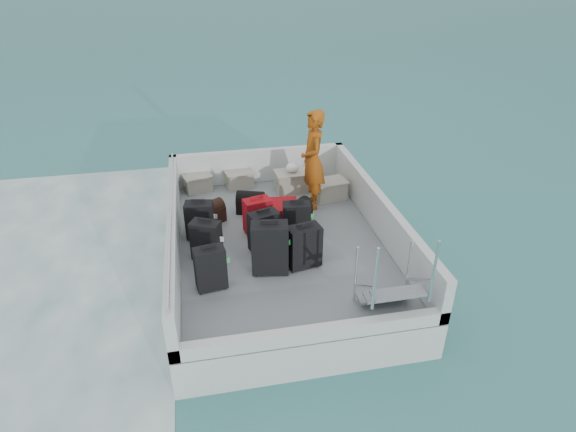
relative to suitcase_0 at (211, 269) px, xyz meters
name	(u,v)px	position (x,y,z in m)	size (l,w,h in m)	color
ground	(280,270)	(1.21, 1.11, -0.96)	(160.00, 160.00, 0.00)	#1C6264
ferry_hull	(280,255)	(1.21, 1.11, -0.66)	(3.60, 5.00, 0.60)	silver
deck	(280,240)	(1.21, 1.11, -0.35)	(3.30, 4.70, 0.02)	slate
deck_fittings	(304,228)	(1.55, 0.79, 0.03)	(3.60, 5.00, 0.90)	silver
suitcase_0	(211,269)	(0.00, 0.00, 0.00)	(0.44, 0.25, 0.67)	black
suitcase_1	(206,241)	(-0.02, 0.76, 0.00)	(0.45, 0.26, 0.67)	black
suitcase_2	(200,221)	(-0.10, 1.45, -0.01)	(0.46, 0.28, 0.66)	black
suitcase_3	(270,249)	(0.90, 0.24, 0.08)	(0.55, 0.32, 0.83)	black
suitcase_4	(264,232)	(0.90, 0.85, 0.01)	(0.47, 0.28, 0.69)	black
suitcase_5	(258,216)	(0.88, 1.43, -0.02)	(0.46, 0.27, 0.63)	maroon
suitcase_6	(304,247)	(1.43, 0.29, 0.01)	(0.50, 0.29, 0.69)	black
suitcase_7	(297,220)	(1.50, 1.15, -0.02)	(0.46, 0.26, 0.64)	black
suitcase_8	(274,212)	(1.22, 1.78, -0.17)	(0.56, 0.86, 0.34)	maroon
duffel_0	(209,215)	(0.08, 1.92, -0.18)	(0.54, 0.30, 0.32)	black
duffel_1	(251,204)	(0.85, 2.19, -0.18)	(0.50, 0.30, 0.32)	black
duffel_2	(299,213)	(1.67, 1.67, -0.18)	(0.45, 0.30, 0.32)	black
crate_0	(198,184)	(-0.08, 3.31, -0.18)	(0.51, 0.35, 0.31)	#A19D8D
crate_1	(239,180)	(0.76, 3.31, -0.18)	(0.52, 0.36, 0.31)	#A19D8D
crate_2	(292,182)	(1.79, 2.94, -0.15)	(0.63, 0.44, 0.38)	#A19D8D
crate_3	(330,190)	(2.45, 2.43, -0.16)	(0.59, 0.41, 0.36)	#A19D8D
yellow_bag	(333,182)	(2.66, 2.94, -0.23)	(0.28, 0.26, 0.22)	yellow
white_bag	(292,169)	(1.79, 2.94, 0.13)	(0.24, 0.24, 0.18)	white
passenger	(313,160)	(2.03, 2.22, 0.60)	(0.69, 0.44, 1.87)	orange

